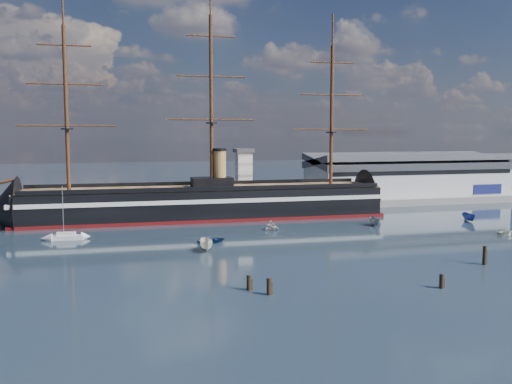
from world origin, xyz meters
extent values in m
plane|color=#162234|center=(0.00, 40.00, 0.00)|extent=(600.00, 600.00, 0.00)
cube|color=slate|center=(10.00, 76.00, 0.00)|extent=(180.00, 18.00, 2.00)
cube|color=#B7BABC|center=(58.00, 80.00, 7.00)|extent=(62.00, 20.00, 10.00)
cube|color=#3F4247|center=(58.00, 80.00, 12.60)|extent=(63.00, 21.00, 2.00)
cube|color=silver|center=(3.00, 73.00, 9.00)|extent=(4.00, 4.00, 14.00)
cube|color=#3F4247|center=(3.00, 73.00, 16.50)|extent=(5.00, 5.00, 1.00)
cube|color=black|center=(-10.55, 60.00, 4.00)|extent=(88.42, 18.52, 7.00)
cube|color=silver|center=(-10.55, 60.00, 5.20)|extent=(90.43, 18.82, 1.00)
cube|color=#570D0E|center=(-10.55, 60.00, 0.35)|extent=(90.43, 18.78, 0.90)
cone|color=black|center=(-57.05, 60.00, 3.70)|extent=(14.44, 16.08, 15.68)
cone|color=black|center=(35.95, 60.00, 3.70)|extent=(11.45, 15.99, 15.68)
cube|color=brown|center=(-10.55, 60.00, 7.60)|extent=(88.39, 17.24, 0.40)
cube|color=black|center=(-8.55, 60.00, 9.00)|extent=(10.17, 6.28, 2.50)
cylinder|color=#B68947|center=(-6.55, 60.00, 12.50)|extent=(3.20, 3.20, 9.00)
cylinder|color=#381E0F|center=(-42.55, 60.00, 26.80)|extent=(0.90, 0.90, 38.00)
cylinder|color=#381E0F|center=(-8.55, 60.00, 28.80)|extent=(0.90, 0.90, 42.00)
cylinder|color=#381E0F|center=(23.45, 60.00, 25.80)|extent=(0.90, 0.90, 36.00)
cube|color=silver|center=(-42.42, 39.37, 0.45)|extent=(6.99, 2.77, 0.91)
cube|color=silver|center=(-42.42, 39.37, 1.18)|extent=(3.77, 1.86, 0.73)
cylinder|color=#B2B2B7|center=(-42.87, 39.37, 5.90)|extent=(0.15, 0.15, 9.98)
imported|color=#EBE9CB|center=(-17.30, 21.18, 0.00)|extent=(6.95, 3.01, 2.71)
imported|color=navy|center=(-14.97, 28.34, 0.00)|extent=(1.81, 3.58, 1.60)
imported|color=slate|center=(25.61, 38.79, 0.00)|extent=(6.29, 3.02, 2.42)
imported|color=silver|center=(0.55, 39.03, 0.00)|extent=(6.91, 4.35, 2.35)
imported|color=silver|center=(46.90, 20.03, 0.00)|extent=(1.48, 3.20, 1.45)
imported|color=#30408A|center=(50.49, 38.23, 0.00)|extent=(6.66, 3.29, 2.55)
cylinder|color=black|center=(-14.56, -8.90, 0.00)|extent=(0.64, 0.64, 2.99)
cylinder|color=black|center=(9.36, -12.23, 0.00)|extent=(0.64, 0.64, 2.71)
cylinder|color=black|center=(24.33, -1.70, 0.00)|extent=(0.64, 0.64, 3.79)
cylinder|color=black|center=(-16.53, -5.99, 0.00)|extent=(0.64, 0.64, 2.81)
camera|label=1|loc=(-36.04, -79.42, 21.45)|focal=40.00mm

